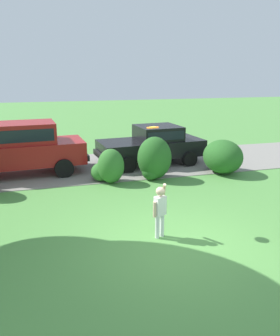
{
  "coord_description": "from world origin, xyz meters",
  "views": [
    {
      "loc": [
        -2.56,
        -6.24,
        3.65
      ],
      "look_at": [
        -0.1,
        2.5,
        1.1
      ],
      "focal_mm": 36.52,
      "sensor_mm": 36.0,
      "label": 1
    }
  ],
  "objects_px": {
    "parked_sedan": "(153,143)",
    "frisbee": "(153,127)",
    "child_thrower": "(160,208)",
    "parked_suv": "(20,146)"
  },
  "relations": [
    {
      "from": "child_thrower",
      "to": "parked_sedan",
      "type": "bearing_deg",
      "value": 73.55
    },
    {
      "from": "parked_sedan",
      "to": "parked_suv",
      "type": "relative_size",
      "value": 0.94
    },
    {
      "from": "parked_sedan",
      "to": "child_thrower",
      "type": "height_order",
      "value": "parked_sedan"
    },
    {
      "from": "parked_sedan",
      "to": "frisbee",
      "type": "distance_m",
      "value": 6.2
    },
    {
      "from": "parked_sedan",
      "to": "child_thrower",
      "type": "distance_m",
      "value": 6.58
    },
    {
      "from": "parked_sedan",
      "to": "frisbee",
      "type": "relative_size",
      "value": 16.14
    },
    {
      "from": "frisbee",
      "to": "child_thrower",
      "type": "bearing_deg",
      "value": -90.89
    },
    {
      "from": "child_thrower",
      "to": "frisbee",
      "type": "xyz_separation_m",
      "value": [
        0.01,
        0.61,
        1.72
      ]
    },
    {
      "from": "parked_sedan",
      "to": "parked_suv",
      "type": "distance_m",
      "value": 5.12
    },
    {
      "from": "parked_sedan",
      "to": "parked_suv",
      "type": "xyz_separation_m",
      "value": [
        -5.11,
        -0.18,
        0.23
      ]
    }
  ]
}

